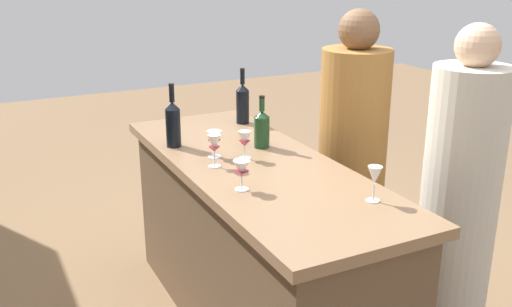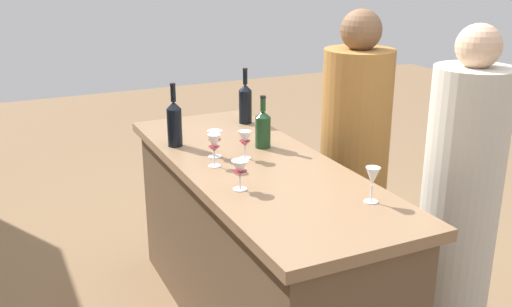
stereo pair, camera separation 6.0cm
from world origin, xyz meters
TOP-DOWN VIEW (x-y plane):
  - bar_counter at (0.00, 0.00)m, footprint 1.97×0.73m
  - wine_bottle_leftmost_olive_green at (0.21, -0.14)m, footprint 0.08×0.08m
  - wine_bottle_second_left_near_black at (0.44, 0.27)m, footprint 0.08×0.08m
  - wine_bottle_center_near_black at (0.68, -0.26)m, footprint 0.08×0.08m
  - wine_glass_near_left at (-0.64, -0.22)m, footprint 0.06×0.06m
  - wine_glass_near_center at (0.09, 0.02)m, footprint 0.07×0.07m
  - wine_glass_near_right at (0.18, 0.15)m, footprint 0.08×0.08m
  - wine_glass_far_left at (0.05, 0.20)m, footprint 0.06×0.06m
  - wine_glass_far_center at (-0.28, 0.21)m, footprint 0.07×0.07m
  - person_left_guest at (-0.56, -0.80)m, footprint 0.37×0.37m
  - person_center_guest at (0.16, -0.69)m, footprint 0.43×0.43m

SIDE VIEW (x-z plane):
  - bar_counter at x=0.00m, z-range 0.00..0.93m
  - person_left_guest at x=-0.56m, z-range -0.06..1.56m
  - person_center_guest at x=0.16m, z-range -0.07..1.56m
  - wine_glass_far_center at x=-0.28m, z-range 0.95..1.08m
  - wine_glass_near_right at x=0.18m, z-range 0.95..1.09m
  - wine_glass_near_center at x=0.09m, z-range 0.95..1.09m
  - wine_bottle_leftmost_olive_green at x=0.21m, z-range 0.89..1.17m
  - wine_glass_near_left at x=-0.64m, z-range 0.96..1.11m
  - wine_glass_far_left at x=0.05m, z-range 0.95..1.11m
  - wine_bottle_center_near_black at x=0.68m, z-range 0.89..1.22m
  - wine_bottle_second_left_near_black at x=0.44m, z-range 0.88..1.22m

